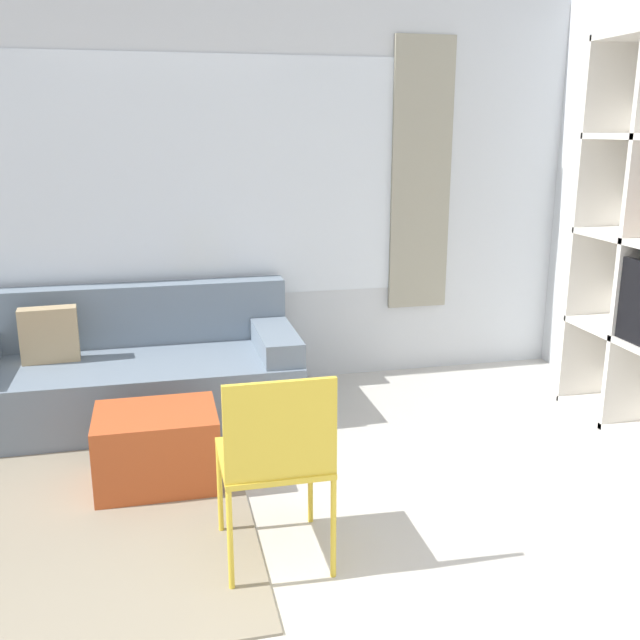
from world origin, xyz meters
TOP-DOWN VIEW (x-y plane):
  - wall_back at (0.00, 3.42)m, footprint 6.78×0.11m
  - couch_main at (-0.37, 2.93)m, footprint 2.06×0.90m
  - ottoman at (-0.22, 1.95)m, footprint 0.61×0.47m
  - folding_chair at (0.26, 1.10)m, footprint 0.44×0.46m

SIDE VIEW (x-z plane):
  - ottoman at x=-0.22m, z-range 0.00..0.40m
  - couch_main at x=-0.37m, z-range -0.12..0.67m
  - folding_chair at x=0.26m, z-range 0.09..0.95m
  - wall_back at x=0.00m, z-range 0.01..2.71m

